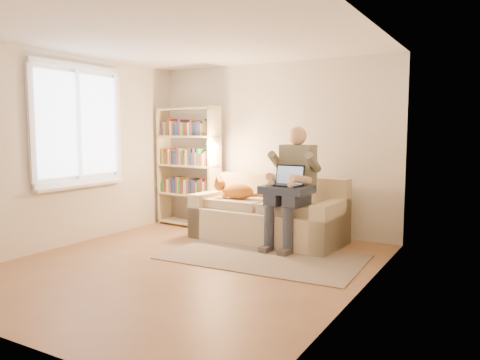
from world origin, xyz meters
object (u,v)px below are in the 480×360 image
Objects in this scene: laptop at (292,181)px; bookshelf at (188,161)px; person at (293,180)px; cat at (233,190)px; sofa at (269,217)px.

bookshelf is at bearing 167.45° from laptop.
person is 2.11× the size of cat.
laptop is at bearing -10.02° from cat.
laptop is (0.50, -0.34, 0.58)m from sofa.
person is at bearing -19.66° from sofa.
sofa is at bearing 160.34° from person.
person is at bearing 113.02° from laptop.
sofa is 1.34× the size of person.
cat is 1.81× the size of laptop.
sofa is at bearing 14.75° from cat.
person is (0.44, -0.18, 0.57)m from sofa.
laptop is (1.03, -0.23, 0.21)m from cat.
person is at bearing -1.39° from cat.
sofa is 0.84m from laptop.
cat is (-0.97, 0.07, -0.20)m from person.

